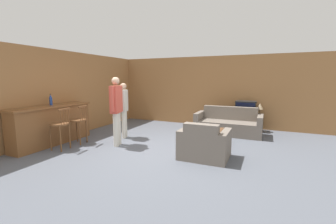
{
  "coord_description": "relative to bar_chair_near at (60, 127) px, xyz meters",
  "views": [
    {
      "loc": [
        2.38,
        -4.76,
        1.77
      ],
      "look_at": [
        -0.12,
        0.9,
        0.85
      ],
      "focal_mm": 24.0,
      "sensor_mm": 36.0,
      "label": 1
    }
  ],
  "objects": [
    {
      "name": "bar_chair_mid",
      "position": [
        -0.0,
        0.59,
        0.0
      ],
      "size": [
        0.51,
        0.51,
        1.05
      ],
      "color": "brown",
      "rests_on": "ground_plane"
    },
    {
      "name": "couch_far",
      "position": [
        3.58,
        3.37,
        -0.28
      ],
      "size": [
        2.05,
        0.9,
        0.86
      ],
      "color": "#70665B",
      "rests_on": "ground_plane"
    },
    {
      "name": "person_by_counter",
      "position": [
        1.08,
        0.87,
        0.44
      ],
      "size": [
        0.3,
        0.59,
        1.81
      ],
      "color": "silver",
      "rests_on": "ground_plane"
    },
    {
      "name": "bar_counter",
      "position": [
        -0.61,
        0.27,
        -0.05
      ],
      "size": [
        0.55,
        2.3,
        1.06
      ],
      "color": "brown",
      "rests_on": "ground_plane"
    },
    {
      "name": "bar_chair_near",
      "position": [
        0.0,
        0.0,
        0.0
      ],
      "size": [
        0.48,
        0.48,
        1.05
      ],
      "color": "brown",
      "rests_on": "ground_plane"
    },
    {
      "name": "wall_back",
      "position": [
        2.29,
        4.52,
        0.72
      ],
      "size": [
        9.4,
        0.08,
        2.6
      ],
      "color": "#9E6B3D",
      "rests_on": "ground_plane"
    },
    {
      "name": "tv_unit",
      "position": [
        4.03,
        4.13,
        -0.33
      ],
      "size": [
        1.16,
        0.47,
        0.51
      ],
      "color": "#2D2319",
      "rests_on": "ground_plane"
    },
    {
      "name": "wall_left",
      "position": [
        -0.94,
        2.18,
        0.72
      ],
      "size": [
        0.08,
        8.68,
        2.6
      ],
      "color": "#9E6B3D",
      "rests_on": "ground_plane"
    },
    {
      "name": "bottle",
      "position": [
        -0.68,
        0.33,
        0.62
      ],
      "size": [
        0.08,
        0.08,
        0.3
      ],
      "color": "#234293",
      "rests_on": "bar_counter"
    },
    {
      "name": "armchair_near",
      "position": [
        3.45,
        0.83,
        -0.28
      ],
      "size": [
        1.06,
        0.86,
        0.84
      ],
      "color": "#70665B",
      "rests_on": "ground_plane"
    },
    {
      "name": "coffee_table",
      "position": [
        3.33,
        1.96,
        -0.25
      ],
      "size": [
        0.57,
        0.92,
        0.4
      ],
      "color": "brown",
      "rests_on": "ground_plane"
    },
    {
      "name": "ground_plane",
      "position": [
        2.29,
        0.84,
        -0.58
      ],
      "size": [
        24.0,
        24.0,
        0.0
      ],
      "primitive_type": "plane",
      "color": "#565B66"
    },
    {
      "name": "table_lamp",
      "position": [
        4.48,
        4.13,
        0.25
      ],
      "size": [
        0.22,
        0.22,
        0.45
      ],
      "color": "brown",
      "rests_on": "tv_unit"
    },
    {
      "name": "person_by_window",
      "position": [
        0.79,
        1.61,
        0.36
      ],
      "size": [
        0.27,
        0.48,
        1.65
      ],
      "color": "silver",
      "rests_on": "ground_plane"
    },
    {
      "name": "tv",
      "position": [
        4.03,
        4.13,
        0.18
      ],
      "size": [
        0.67,
        0.46,
        0.51
      ],
      "color": "black",
      "rests_on": "tv_unit"
    }
  ]
}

